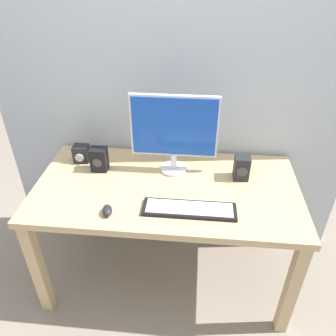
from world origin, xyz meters
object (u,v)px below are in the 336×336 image
(keyboard_primary, at_px, (189,209))
(speaker_left, at_px, (99,159))
(monitor, at_px, (174,130))
(speaker_right, at_px, (242,167))
(audio_controller, at_px, (81,153))
(mouse, at_px, (107,210))
(desk, at_px, (167,198))

(keyboard_primary, bearing_deg, speaker_left, 149.45)
(monitor, bearing_deg, speaker_right, -7.32)
(speaker_left, height_order, audio_controller, speaker_left)
(monitor, xyz_separation_m, keyboard_primary, (0.11, -0.37, -0.25))
(mouse, relative_size, speaker_right, 0.58)
(monitor, distance_m, keyboard_primary, 0.46)
(monitor, bearing_deg, desk, -98.57)
(mouse, xyz_separation_m, speaker_right, (0.70, 0.39, 0.05))
(mouse, bearing_deg, monitor, 41.49)
(desk, distance_m, speaker_right, 0.47)
(desk, height_order, monitor, monitor)
(keyboard_primary, distance_m, speaker_left, 0.65)
(monitor, relative_size, speaker_right, 3.47)
(mouse, height_order, speaker_left, speaker_left)
(speaker_left, bearing_deg, mouse, -69.91)
(keyboard_primary, height_order, speaker_left, speaker_left)
(monitor, bearing_deg, speaker_left, -173.92)
(mouse, bearing_deg, audio_controller, 106.72)
(desk, xyz_separation_m, keyboard_primary, (0.14, -0.20, 0.10))
(monitor, height_order, speaker_right, monitor)
(desk, height_order, speaker_right, speaker_right)
(speaker_left, relative_size, audio_controller, 1.36)
(keyboard_primary, bearing_deg, monitor, 106.55)
(desk, relative_size, audio_controller, 13.97)
(desk, height_order, audio_controller, audio_controller)
(desk, relative_size, monitor, 2.99)
(keyboard_primary, distance_m, mouse, 0.42)
(keyboard_primary, xyz_separation_m, audio_controller, (-0.69, 0.41, 0.04))
(desk, relative_size, mouse, 17.78)
(mouse, xyz_separation_m, audio_controller, (-0.28, 0.47, 0.03))
(monitor, distance_m, speaker_right, 0.44)
(monitor, relative_size, audio_controller, 4.67)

